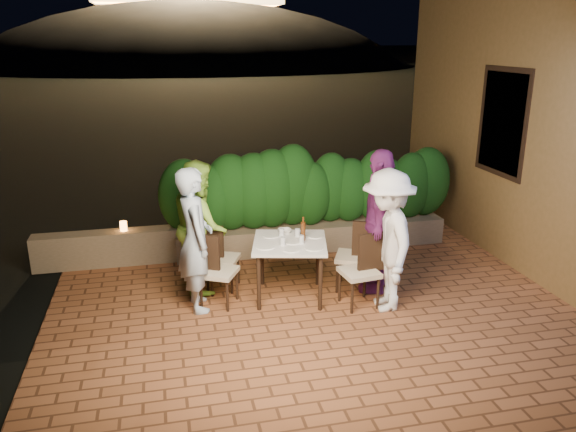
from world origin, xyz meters
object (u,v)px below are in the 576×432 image
object	(u,v)px
diner_blue	(195,240)
diner_green	(200,225)
dining_table	(290,269)
parapet_lamp	(123,226)
chair_right_front	(359,271)
beer_bottle	(303,229)
chair_left_back	(223,257)
diner_purple	(380,221)
diner_white	(387,241)
bowl	(285,231)
chair_left_front	(219,270)
chair_right_back	(353,255)

from	to	relation	value
diner_blue	diner_green	bearing A→B (deg)	-15.81
dining_table	parapet_lamp	distance (m)	2.65
dining_table	chair_right_front	bearing A→B (deg)	-28.72
beer_bottle	diner_green	size ratio (longest dim) A/B	0.18
chair_left_back	diner_purple	xyz separation A→B (m)	(1.97, -0.47, 0.51)
diner_blue	diner_white	world-z (taller)	diner_blue
bowl	chair_left_front	size ratio (longest dim) A/B	0.20
diner_green	chair_left_back	bearing A→B (deg)	-115.75
chair_left_front	parapet_lamp	bearing A→B (deg)	153.88
chair_right_front	diner_white	xyz separation A→B (m)	(0.29, -0.12, 0.41)
beer_bottle	diner_green	bearing A→B (deg)	156.17
dining_table	beer_bottle	size ratio (longest dim) A/B	2.98
bowl	parapet_lamp	world-z (taller)	bowl
diner_green	diner_white	xyz separation A→B (m)	(2.12, -1.10, 0.01)
bowl	parapet_lamp	xyz separation A→B (m)	(-2.10, 1.29, -0.20)
beer_bottle	chair_right_front	bearing A→B (deg)	-36.24
chair_left_back	chair_left_front	bearing A→B (deg)	-79.37
chair_right_back	diner_blue	xyz separation A→B (m)	(-2.02, -0.09, 0.41)
chair_left_back	diner_purple	size ratio (longest dim) A/B	0.46
dining_table	beer_bottle	xyz separation A→B (m)	(0.17, 0.02, 0.53)
bowl	chair_right_front	distance (m)	1.12
chair_left_back	diner_purple	world-z (taller)	diner_purple
diner_white	chair_right_back	bearing A→B (deg)	-154.95
beer_bottle	diner_purple	world-z (taller)	diner_purple
beer_bottle	chair_left_front	xyz separation A→B (m)	(-1.07, -0.02, -0.45)
diner_purple	chair_left_back	bearing A→B (deg)	-77.83
bowl	chair_left_back	bearing A→B (deg)	171.30
chair_left_back	chair_right_back	xyz separation A→B (m)	(1.65, -0.41, 0.04)
dining_table	diner_green	size ratio (longest dim) A/B	0.52
diner_purple	chair_right_front	bearing A→B (deg)	-18.71
diner_white	diner_purple	bearing A→B (deg)	174.10
diner_blue	parapet_lamp	bearing A→B (deg)	23.20
diner_green	parapet_lamp	xyz separation A→B (m)	(-1.03, 1.06, -0.28)
bowl	diner_blue	xyz separation A→B (m)	(-1.17, -0.37, 0.11)
beer_bottle	diner_white	bearing A→B (deg)	-31.97
dining_table	diner_white	distance (m)	1.29
diner_purple	diner_green	bearing A→B (deg)	-78.72
chair_right_back	diner_purple	world-z (taller)	diner_purple
diner_green	chair_left_front	bearing A→B (deg)	-169.04
chair_left_front	chair_right_front	world-z (taller)	chair_right_front
parapet_lamp	bowl	bearing A→B (deg)	-31.53
bowl	diner_white	size ratio (longest dim) A/B	0.10
bowl	diner_white	xyz separation A→B (m)	(1.05, -0.87, 0.09)
beer_bottle	diner_white	distance (m)	1.05
chair_left_front	chair_right_back	size ratio (longest dim) A/B	0.96
diner_blue	diner_white	size ratio (longest dim) A/B	1.02
diner_white	parapet_lamp	world-z (taller)	diner_white
beer_bottle	bowl	size ratio (longest dim) A/B	1.70
chair_right_back	diner_blue	bearing A→B (deg)	28.00
bowl	parapet_lamp	bearing A→B (deg)	148.47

